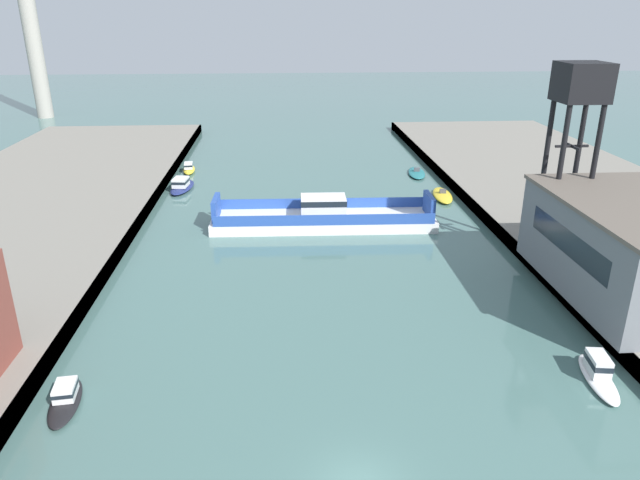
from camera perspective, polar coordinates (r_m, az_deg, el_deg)
The scene contains 9 objects.
chain_ferry at distance 61.30m, azimuth 0.32°, elevation 2.25°, with size 23.43×6.29×3.30m.
moored_boat_near_left at distance 40.42m, azimuth 25.55°, elevation -11.50°, with size 2.30×5.63×1.60m.
moored_boat_near_right at distance 72.69m, azimuth 11.89°, elevation 4.31°, with size 2.91×6.88×1.08m.
moored_boat_mid_left at distance 37.75m, azimuth -23.63°, elevation -13.93°, with size 2.16×4.95×1.20m.
moored_boat_mid_right at distance 84.86m, azimuth -12.70°, elevation 6.85°, with size 2.09×5.36×1.39m.
moored_boat_far_left at distance 76.23m, azimuth -13.37°, elevation 5.23°, with size 3.21×7.02×1.65m.
moored_boat_far_right at distance 82.59m, azimuth 9.43°, elevation 6.49°, with size 3.07×6.73×0.96m.
crane_tower at distance 53.17m, azimuth 23.97°, elevation 12.19°, with size 3.69×3.69×16.19m.
smokestack_distant_b at distance 138.55m, azimuth -26.54°, elevation 18.81°, with size 3.51×3.51×37.53m.
Camera 1 is at (-3.35, -21.50, 21.20)m, focal length 32.74 mm.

